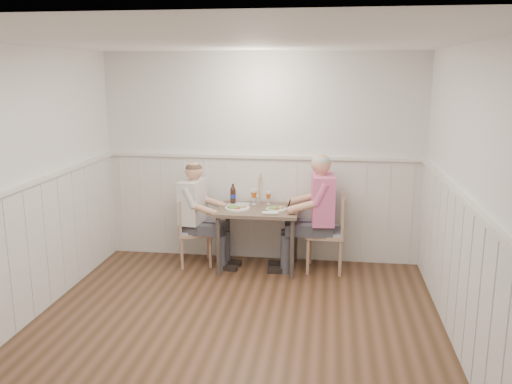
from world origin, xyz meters
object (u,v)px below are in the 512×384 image
chair_right (330,230)px  grass_vase (258,188)px  chair_left (191,228)px  beer_bottle (233,195)px  man_in_pink (318,222)px  diner_cream (196,222)px  dining_table (258,217)px

chair_right → grass_vase: (-0.91, 0.26, 0.42)m
chair_left → beer_bottle: beer_bottle is taller
chair_right → man_in_pink: bearing=-165.1°
chair_left → beer_bottle: (0.50, 0.19, 0.40)m
chair_right → chair_left: (-1.71, -0.02, -0.05)m
diner_cream → chair_right: bearing=1.5°
man_in_pink → chair_left: bearing=179.5°
chair_left → diner_cream: bearing=-13.7°
chair_left → man_in_pink: bearing=-0.5°
man_in_pink → grass_vase: bearing=158.7°
dining_table → man_in_pink: man_in_pink is taller
chair_left → man_in_pink: (1.57, -0.01, 0.15)m
chair_right → beer_bottle: 1.27m
chair_left → grass_vase: 0.98m
dining_table → beer_bottle: beer_bottle is taller
chair_left → diner_cream: 0.12m
chair_right → grass_vase: grass_vase is taller
dining_table → chair_right: 0.88m
chair_left → diner_cream: size_ratio=0.64×
man_in_pink → diner_cream: size_ratio=1.10×
chair_right → diner_cream: 1.64m
diner_cream → grass_vase: diner_cream is taller
chair_left → beer_bottle: 0.67m
man_in_pink → dining_table: bearing=-179.1°
beer_bottle → grass_vase: size_ratio=0.62×
chair_left → beer_bottle: size_ratio=3.40×
dining_table → diner_cream: 0.78m
man_in_pink → diner_cream: (-1.50, -0.00, -0.06)m
man_in_pink → beer_bottle: man_in_pink is taller
dining_table → chair_right: size_ratio=1.03×
chair_left → grass_vase: bearing=19.5°
chair_right → diner_cream: diner_cream is taller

